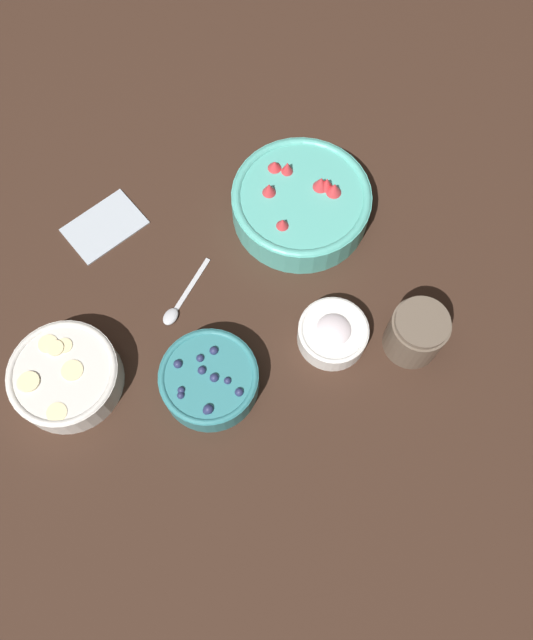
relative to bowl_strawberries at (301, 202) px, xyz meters
The scene contains 8 objects.
ground_plane 0.24m from the bowl_strawberries, 32.12° to the left, with size 4.00×4.00×0.00m, color #382319.
bowl_strawberries is the anchor object (origin of this frame).
bowl_blueberries 0.35m from the bowl_strawberries, 44.99° to the left, with size 0.15×0.15×0.06m.
bowl_bananas 0.48m from the bowl_strawberries, 20.03° to the left, with size 0.17×0.17×0.05m.
bowl_cream 0.24m from the bowl_strawberries, 81.24° to the left, with size 0.11×0.11×0.05m.
jar_chocolate 0.30m from the bowl_strawberries, 105.64° to the left, with size 0.09×0.09×0.09m.
napkin 0.34m from the bowl_strawberries, 15.34° to the right, with size 0.15×0.13×0.01m.
spoon 0.27m from the bowl_strawberries, 20.90° to the left, with size 0.11×0.10×0.01m.
Camera 1 is at (0.06, 0.40, 0.95)m, focal length 35.00 mm.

